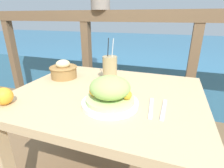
# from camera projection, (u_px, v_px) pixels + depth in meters

# --- Properties ---
(patio_table) EXTENTS (0.95, 0.78, 0.73)m
(patio_table) POSITION_uv_depth(u_px,v_px,m) (107.00, 111.00, 0.95)
(patio_table) COLOR tan
(patio_table) RESTS_ON ground_plane
(railing_fence) EXTENTS (2.80, 0.08, 1.15)m
(railing_fence) POSITION_uv_depth(u_px,v_px,m) (135.00, 53.00, 1.47)
(railing_fence) COLOR brown
(railing_fence) RESTS_ON ground_plane
(sea_backdrop) EXTENTS (12.00, 4.00, 0.56)m
(sea_backdrop) POSITION_uv_depth(u_px,v_px,m) (158.00, 56.00, 3.86)
(sea_backdrop) COLOR teal
(sea_backdrop) RESTS_ON ground_plane
(salad_plate) EXTENTS (0.25, 0.25, 0.13)m
(salad_plate) POSITION_uv_depth(u_px,v_px,m) (110.00, 93.00, 0.75)
(salad_plate) COLOR white
(salad_plate) RESTS_ON patio_table
(drink_glass) EXTENTS (0.09, 0.09, 0.25)m
(drink_glass) POSITION_uv_depth(u_px,v_px,m) (110.00, 69.00, 1.02)
(drink_glass) COLOR tan
(drink_glass) RESTS_ON patio_table
(bread_basket) EXTENTS (0.17, 0.17, 0.11)m
(bread_basket) POSITION_uv_depth(u_px,v_px,m) (64.00, 70.00, 1.09)
(bread_basket) COLOR olive
(bread_basket) RESTS_ON patio_table
(fork) EXTENTS (0.03, 0.18, 0.00)m
(fork) POSITION_uv_depth(u_px,v_px,m) (151.00, 108.00, 0.74)
(fork) COLOR silver
(fork) RESTS_ON patio_table
(knife) EXTENTS (0.02, 0.18, 0.00)m
(knife) POSITION_uv_depth(u_px,v_px,m) (164.00, 109.00, 0.73)
(knife) COLOR silver
(knife) RESTS_ON patio_table
(orange_near_basket) EXTENTS (0.08, 0.08, 0.08)m
(orange_near_basket) POSITION_uv_depth(u_px,v_px,m) (4.00, 96.00, 0.76)
(orange_near_basket) COLOR #F9A328
(orange_near_basket) RESTS_ON patio_table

